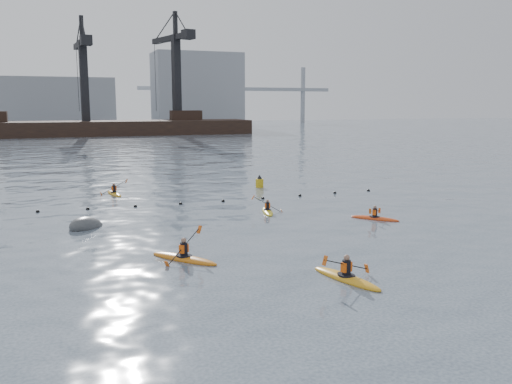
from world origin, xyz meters
The scene contains 11 objects.
ground centered at (0.00, 0.00, 0.00)m, with size 400.00×400.00×0.00m, color #36424F.
float_line centered at (-0.50, 22.53, 0.03)m, with size 33.24×0.73×0.24m.
barge_pier centered at (-0.22, 110.00, 1.89)m, with size 72.00×19.30×29.50m.
skyline centered at (2.23, 150.27, 9.25)m, with size 141.00×28.00×22.00m.
kayaker_0 centered at (-1.78, 9.18, 0.11)m, with size 2.72×3.19×1.44m.
kayaker_1 centered at (3.46, 4.33, 0.11)m, with size 2.38×3.60×1.28m.
kayaker_3 centered at (5.53, 17.74, 0.09)m, with size 1.98×2.90×1.20m.
kayaker_4 centered at (10.65, 13.53, 0.09)m, with size 2.34×2.61×0.94m.
kayaker_5 centered at (-2.76, 28.12, 0.09)m, with size 2.12×3.11×1.22m.
mooring_buoy centered at (-5.38, 17.28, 0.00)m, with size 2.35×1.39×1.18m, color #3F4345.
nav_buoy centered at (8.74, 27.59, 0.35)m, with size 0.64×0.64×1.17m.
Camera 1 is at (-6.81, -13.23, 6.69)m, focal length 38.00 mm.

